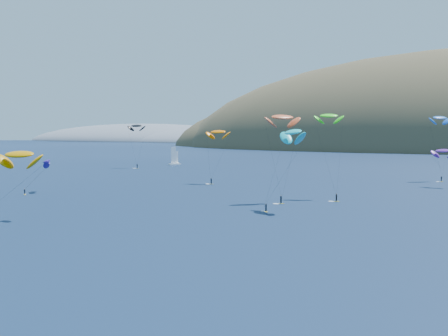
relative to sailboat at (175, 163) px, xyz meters
name	(u,v)px	position (x,y,z in m)	size (l,w,h in m)	color
ground	(1,274)	(102.77, -218.58, -0.91)	(2800.00, 2800.00, 0.00)	black
headland	(158,143)	(-342.49, 531.50, -4.27)	(460.00, 250.00, 60.00)	slate
sailboat	(175,163)	(0.00, 0.00, 0.00)	(8.97, 7.95, 10.71)	white
kitesurfer_1	(218,132)	(68.24, -86.31, 16.72)	(8.67, 7.38, 20.04)	yellow
kitesurfer_2	(19,154)	(68.63, -179.86, 12.52)	(10.86, 11.45, 16.26)	yellow
kitesurfer_3	(329,116)	(115.26, -113.30, 21.29)	(9.57, 11.55, 24.39)	yellow
kitesurfer_4	(440,118)	(135.22, -41.87, 21.72)	(8.88, 9.67, 25.04)	yellow
kitesurfer_5	(293,132)	(115.31, -142.09, 17.09)	(9.96, 11.23, 20.66)	yellow
kitesurfer_6	(443,151)	(139.51, -67.15, 10.77)	(10.46, 12.49, 13.87)	yellow
kitesurfer_9	(282,117)	(107.32, -127.78, 20.77)	(9.59, 9.86, 24.31)	yellow
kitesurfer_10	(46,161)	(35.47, -134.80, 8.19)	(6.93, 13.67, 11.07)	yellow
kitesurfer_12	(137,126)	(-5.23, -26.76, 19.14)	(9.24, 8.75, 22.49)	yellow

